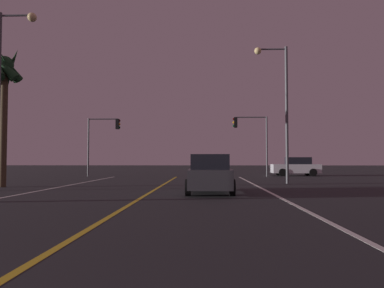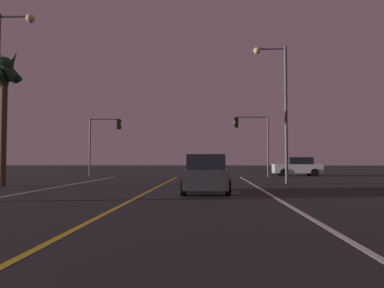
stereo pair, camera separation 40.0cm
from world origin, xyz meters
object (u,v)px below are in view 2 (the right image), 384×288
at_px(car_crossing_side, 298,167).
at_px(street_lamp_right_far, 279,97).
at_px(traffic_light_near_right, 251,132).
at_px(traffic_light_near_left, 105,133).
at_px(car_lead_same_lane, 206,174).
at_px(street_lamp_left_mid, 5,79).
at_px(palm_tree_left_mid, 5,78).

bearing_deg(car_crossing_side, street_lamp_right_far, 72.05).
relative_size(traffic_light_near_right, traffic_light_near_left, 1.02).
bearing_deg(car_lead_same_lane, street_lamp_left_mid, 83.68).
distance_m(traffic_light_near_right, street_lamp_right_far, 9.47).
relative_size(car_crossing_side, palm_tree_left_mid, 0.56).
xyz_separation_m(car_lead_same_lane, traffic_light_near_right, (3.71, 16.04, 3.06)).
height_order(car_crossing_side, palm_tree_left_mid, palm_tree_left_mid).
relative_size(traffic_light_near_left, street_lamp_right_far, 0.60).
xyz_separation_m(street_lamp_left_mid, street_lamp_right_far, (14.21, 5.62, -0.05)).
relative_size(traffic_light_near_right, palm_tree_left_mid, 0.68).
distance_m(car_crossing_side, palm_tree_left_mid, 24.84).
height_order(car_lead_same_lane, palm_tree_left_mid, palm_tree_left_mid).
bearing_deg(traffic_light_near_right, street_lamp_left_mid, 47.91).
distance_m(street_lamp_right_far, palm_tree_left_mid, 15.88).
bearing_deg(street_lamp_right_far, traffic_light_near_left, -34.65).
xyz_separation_m(traffic_light_near_left, street_lamp_right_far, (13.50, -9.33, 1.55)).
bearing_deg(traffic_light_near_left, palm_tree_left_mid, -98.86).
bearing_deg(palm_tree_left_mid, traffic_light_near_left, 81.14).
distance_m(car_lead_same_lane, street_lamp_right_far, 9.22).
bearing_deg(car_crossing_side, traffic_light_near_left, 7.06).
xyz_separation_m(car_crossing_side, palm_tree_left_mid, (-19.21, -14.90, 5.11)).
xyz_separation_m(traffic_light_near_right, street_lamp_right_far, (0.70, -9.33, 1.47)).
bearing_deg(car_lead_same_lane, car_crossing_side, -24.10).
bearing_deg(car_lead_same_lane, palm_tree_left_mid, 73.55).
height_order(traffic_light_near_right, traffic_light_near_left, traffic_light_near_right).
bearing_deg(palm_tree_left_mid, traffic_light_near_right, 40.81).
bearing_deg(palm_tree_left_mid, car_crossing_side, 37.81).
bearing_deg(car_crossing_side, street_lamp_left_mid, 43.63).
bearing_deg(palm_tree_left_mid, street_lamp_right_far, 12.51).
relative_size(street_lamp_left_mid, palm_tree_left_mid, 1.13).
distance_m(traffic_light_near_right, traffic_light_near_left, 12.80).
relative_size(car_lead_same_lane, traffic_light_near_right, 0.82).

